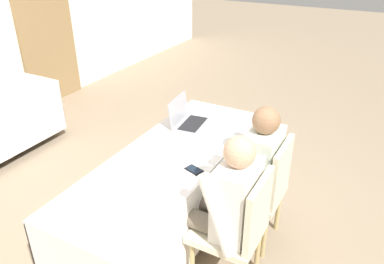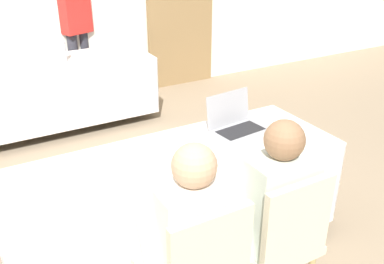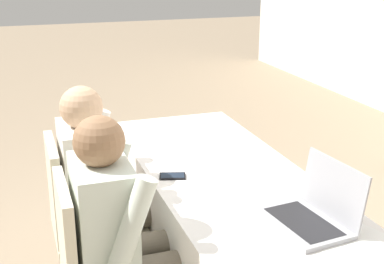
% 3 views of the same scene
% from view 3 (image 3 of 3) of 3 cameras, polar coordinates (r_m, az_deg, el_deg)
% --- Properties ---
extents(conference_table_near, '(2.08, 0.74, 0.73)m').
position_cam_3_polar(conference_table_near, '(2.63, 4.06, -8.32)').
color(conference_table_near, white).
rests_on(conference_table_near, ground_plane).
extents(laptop, '(0.38, 0.31, 0.25)m').
position_cam_3_polar(laptop, '(2.17, 12.71, -8.43)').
color(laptop, '#99999E').
rests_on(laptop, conference_table_near).
extents(cell_phone, '(0.11, 0.14, 0.01)m').
position_cam_3_polar(cell_phone, '(2.56, -2.09, -4.73)').
color(cell_phone, black).
rests_on(cell_phone, conference_table_near).
extents(paper_beside_laptop, '(0.25, 0.32, 0.00)m').
position_cam_3_polar(paper_beside_laptop, '(2.65, 3.95, -4.03)').
color(paper_beside_laptop, white).
rests_on(paper_beside_laptop, conference_table_near).
extents(paper_centre_table, '(0.29, 0.35, 0.00)m').
position_cam_3_polar(paper_centre_table, '(2.12, 15.99, -10.83)').
color(paper_centre_table, white).
rests_on(paper_centre_table, conference_table_near).
extents(chair_near_left, '(0.44, 0.44, 0.91)m').
position_cam_3_polar(chair_near_left, '(2.72, -11.51, -8.99)').
color(chair_near_left, tan).
rests_on(chair_near_left, ground_plane).
extents(person_checkered_shirt, '(0.50, 0.52, 1.17)m').
position_cam_3_polar(person_checkered_shirt, '(2.66, -9.51, -5.66)').
color(person_checkered_shirt, '#665B4C').
rests_on(person_checkered_shirt, ground_plane).
extents(person_white_shirt, '(0.50, 0.52, 1.17)m').
position_cam_3_polar(person_white_shirt, '(2.22, -7.32, -10.64)').
color(person_white_shirt, '#665B4C').
rests_on(person_white_shirt, ground_plane).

